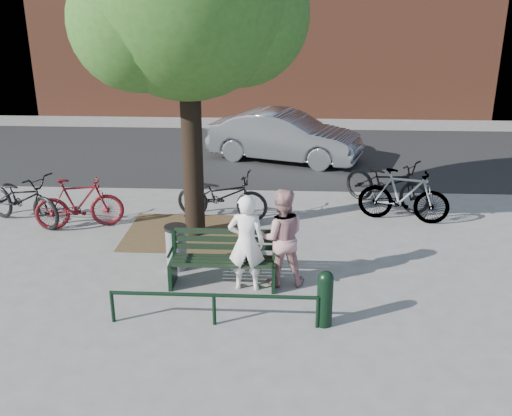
# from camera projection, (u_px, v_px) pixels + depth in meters

# --- Properties ---
(ground) EXTENTS (90.00, 90.00, 0.00)m
(ground) POSITION_uv_depth(u_px,v_px,m) (223.00, 285.00, 9.49)
(ground) COLOR gray
(ground) RESTS_ON ground
(dirt_pit) EXTENTS (2.40, 2.00, 0.02)m
(dirt_pit) POSITION_uv_depth(u_px,v_px,m) (186.00, 233.00, 11.59)
(dirt_pit) COLOR brown
(dirt_pit) RESTS_ON ground
(road) EXTENTS (40.00, 7.00, 0.01)m
(road) POSITION_uv_depth(u_px,v_px,m) (253.00, 154.00, 17.44)
(road) COLOR black
(road) RESTS_ON ground
(park_bench) EXTENTS (1.74, 0.54, 0.97)m
(park_bench) POSITION_uv_depth(u_px,v_px,m) (223.00, 257.00, 9.40)
(park_bench) COLOR black
(park_bench) RESTS_ON ground
(guard_railing) EXTENTS (3.06, 0.06, 0.51)m
(guard_railing) POSITION_uv_depth(u_px,v_px,m) (214.00, 300.00, 8.22)
(guard_railing) COLOR black
(guard_railing) RESTS_ON ground
(street_tree) EXTENTS (4.20, 3.80, 6.50)m
(street_tree) POSITION_uv_depth(u_px,v_px,m) (189.00, 2.00, 10.05)
(street_tree) COLOR black
(street_tree) RESTS_ON ground
(person_left) EXTENTS (0.61, 0.41, 1.62)m
(person_left) POSITION_uv_depth(u_px,v_px,m) (246.00, 243.00, 9.13)
(person_left) COLOR white
(person_left) RESTS_ON ground
(person_right) EXTENTS (0.87, 0.72, 1.66)m
(person_right) POSITION_uv_depth(u_px,v_px,m) (281.00, 237.00, 9.29)
(person_right) COLOR tan
(person_right) RESTS_ON ground
(bollard) EXTENTS (0.23, 0.23, 0.87)m
(bollard) POSITION_uv_depth(u_px,v_px,m) (325.00, 296.00, 8.20)
(bollard) COLOR black
(bollard) RESTS_ON ground
(litter_bin) EXTENTS (0.39, 0.39, 0.80)m
(litter_bin) POSITION_uv_depth(u_px,v_px,m) (176.00, 247.00, 9.95)
(litter_bin) COLOR gray
(litter_bin) RESTS_ON ground
(bicycle_a) EXTENTS (2.24, 1.62, 1.12)m
(bicycle_a) POSITION_uv_depth(u_px,v_px,m) (22.00, 198.00, 11.91)
(bicycle_a) COLOR black
(bicycle_a) RESTS_ON ground
(bicycle_b) EXTENTS (1.85, 0.94, 1.07)m
(bicycle_b) POSITION_uv_depth(u_px,v_px,m) (79.00, 203.00, 11.69)
(bicycle_b) COLOR #510B10
(bicycle_b) RESTS_ON ground
(bicycle_c) EXTENTS (2.10, 1.05, 1.05)m
(bicycle_c) POSITION_uv_depth(u_px,v_px,m) (222.00, 195.00, 12.18)
(bicycle_c) COLOR black
(bicycle_c) RESTS_ON ground
(bicycle_d) EXTENTS (1.97, 0.99, 1.14)m
(bicycle_d) POSITION_uv_depth(u_px,v_px,m) (404.00, 196.00, 12.04)
(bicycle_d) COLOR gray
(bicycle_d) RESTS_ON ground
(bicycle_e) EXTENTS (2.12, 1.93, 1.12)m
(bicycle_e) POSITION_uv_depth(u_px,v_px,m) (387.00, 183.00, 12.91)
(bicycle_e) COLOR black
(bicycle_e) RESTS_ON ground
(parked_car) EXTENTS (4.65, 2.85, 1.45)m
(parked_car) POSITION_uv_depth(u_px,v_px,m) (284.00, 136.00, 16.49)
(parked_car) COLOR gray
(parked_car) RESTS_ON ground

